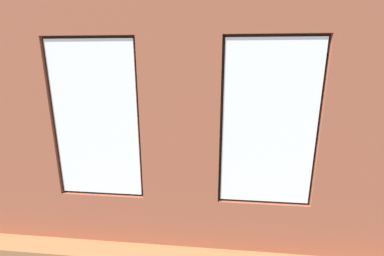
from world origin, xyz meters
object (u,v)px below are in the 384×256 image
Objects in this scene: couch_by_window at (131,192)px; tv_flatscreen at (64,126)px; cup_ceramic at (179,144)px; media_console at (67,152)px; remote_silver at (189,149)px; potted_plant_near_tv at (62,140)px; coffee_table at (185,150)px; potted_plant_between_couches at (228,179)px; papasan_chair at (174,126)px; candle_jar at (168,147)px; potted_plant_mid_room_small at (237,143)px; potted_plant_foreground_right at (113,115)px; remote_gray at (201,145)px; couch_left at (332,166)px; remote_black at (185,147)px.

tv_flatscreen reaches higher than couch_by_window.
media_console is (2.60, 0.18, -0.24)m from cup_ceramic.
remote_silver is 0.12× the size of potted_plant_near_tv.
coffee_table is 2.01m from potted_plant_between_couches.
potted_plant_near_tv reaches higher than cup_ceramic.
remote_silver is at bearing 108.13° from papasan_chair.
candle_jar reaches higher than remote_silver.
couch_by_window is at bearing 53.66° from potted_plant_mid_room_small.
potted_plant_foreground_right reaches higher than media_console.
potted_plant_foreground_right is at bearing -64.28° from couch_by_window.
coffee_table is 0.37m from remote_gray.
potted_plant_between_couches reaches higher than coffee_table.
cup_ceramic is (3.08, -0.61, 0.16)m from couch_left.
couch_left is 5.18m from potted_plant_near_tv.
potted_plant_foreground_right reaches higher than couch_left.
media_console is at bearing -64.86° from remote_black.
potted_plant_foreground_right is (-0.31, -2.00, -0.18)m from tv_flatscreen.
cup_ceramic is at bearing -102.28° from remote_black.
candle_jar is 0.06× the size of potted_plant_near_tv.
remote_gray is at bearing 117.32° from papasan_chair.
potted_plant_foreground_right reaches higher than remote_black.
couch_by_window is 12.25× the size of remote_silver.
media_console is 2.96m from papasan_chair.
potted_plant_mid_room_small is (-3.38, -1.63, -0.48)m from potted_plant_near_tv.
potted_plant_between_couches is (-0.87, 1.80, 0.13)m from remote_black.
tv_flatscreen is 1.00× the size of papasan_chair.
couch_by_window is at bearing 125.52° from remote_gray.
couch_left is 1.45× the size of potted_plant_between_couches.
coffee_table is 7.16× the size of remote_gray.
coffee_table is (2.93, -0.49, 0.06)m from couch_left.
remote_silver is 0.29× the size of potted_plant_mid_room_small.
couch_left is at bearing 147.74° from potted_plant_mid_room_small.
coffee_table is at bearing 106.85° from papasan_chair.
couch_left is at bearing 155.61° from potted_plant_foreground_right.
potted_plant_near_tv is at bearing -8.72° from remote_silver.
potted_plant_between_couches is at bearing -178.01° from couch_by_window.
papasan_chair is at bearing -102.03° from remote_silver.
potted_plant_foreground_right is (2.29, -1.83, 0.22)m from cup_ceramic.
potted_plant_foreground_right is 5.01m from potted_plant_between_couches.
couch_by_window is 12.25× the size of remote_black.
media_console is (2.13, -1.79, -0.08)m from couch_by_window.
couch_by_window is 4.23m from potted_plant_foreground_right.
remote_black is at bearing 141.55° from potted_plant_foreground_right.
tv_flatscreen is at bearing -40.00° from couch_by_window.
coffee_table is 1.13× the size of tv_flatscreen.
remote_gray is 0.16× the size of tv_flatscreen.
couch_by_window is 2.02m from cup_ceramic.
remote_silver is at bearing 33.89° from potted_plant_mid_room_small.
potted_plant_near_tv is at bearing -14.06° from potted_plant_between_couches.
remote_silver is 0.16× the size of papasan_chair.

